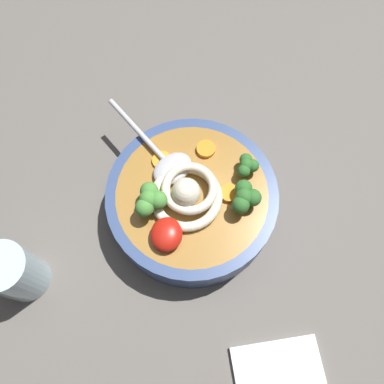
{
  "coord_description": "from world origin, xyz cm",
  "views": [
    {
      "loc": [
        -20.72,
        2.86,
        60.21
      ],
      "look_at": [
        0.17,
        3.46,
        8.89
      ],
      "focal_mm": 36.88,
      "sensor_mm": 36.0,
      "label": 1
    }
  ],
  "objects": [
    {
      "name": "soup_bowl",
      "position": [
        0.17,
        3.46,
        5.8
      ],
      "size": [
        24.53,
        24.53,
        6.38
      ],
      "color": "#334775",
      "rests_on": "table_slab"
    },
    {
      "name": "broccoli_floret_center",
      "position": [
        3.68,
        -4.15,
        10.67
      ],
      "size": [
        3.59,
        3.09,
        2.84
      ],
      "color": "#7A9E60",
      "rests_on": "soup_bowl"
    },
    {
      "name": "carrot_slice_beside_noodles",
      "position": [
        4.88,
        7.94,
        9.13
      ],
      "size": [
        2.87,
        2.87,
        0.48
      ],
      "primitive_type": "cylinder",
      "color": "orange",
      "rests_on": "soup_bowl"
    },
    {
      "name": "carrot_slice_left",
      "position": [
        0.13,
        -1.78,
        9.26
      ],
      "size": [
        2.7,
        2.7,
        0.74
      ],
      "primitive_type": "cylinder",
      "color": "orange",
      "rests_on": "soup_bowl"
    },
    {
      "name": "chili_sauce_dollop",
      "position": [
        -6.37,
        6.63,
        9.96
      ],
      "size": [
        4.75,
        4.28,
        2.14
      ],
      "primitive_type": "ellipsoid",
      "color": "#B2190F",
      "rests_on": "soup_bowl"
    },
    {
      "name": "carrot_slice_extra_b",
      "position": [
        6.89,
        1.61,
        9.22
      ],
      "size": [
        2.77,
        2.77,
        0.67
      ],
      "primitive_type": "cylinder",
      "color": "orange",
      "rests_on": "soup_bowl"
    },
    {
      "name": "table_slab",
      "position": [
        0.0,
        0.0,
        1.25
      ],
      "size": [
        112.68,
        112.68,
        2.51
      ],
      "primitive_type": "cube",
      "color": "#5B5651",
      "rests_on": "ground"
    },
    {
      "name": "drinking_glass",
      "position": [
        -11.54,
        26.86,
        7.37
      ],
      "size": [
        6.65,
        6.65,
        9.73
      ],
      "primitive_type": "cylinder",
      "color": "silver",
      "rests_on": "table_slab"
    },
    {
      "name": "broccoli_floret_right",
      "position": [
        -1.33,
        -3.7,
        11.2
      ],
      "size": [
        4.66,
        4.01,
        3.68
      ],
      "color": "#7A9E60",
      "rests_on": "soup_bowl"
    },
    {
      "name": "soup_spoon",
      "position": [
        4.4,
        7.24,
        9.69
      ],
      "size": [
        15.08,
        14.0,
        1.6
      ],
      "rotation": [
        0.0,
        0.0,
        0.73
      ],
      "color": "#B7B7BC",
      "rests_on": "soup_bowl"
    },
    {
      "name": "broccoli_floret_rear",
      "position": [
        -2.09,
        8.97,
        11.35
      ],
      "size": [
        4.96,
        4.27,
        3.93
      ],
      "color": "#7A9E60",
      "rests_on": "soup_bowl"
    },
    {
      "name": "noodle_pile",
      "position": [
        -0.69,
        4.1,
        10.28
      ],
      "size": [
        11.09,
        10.87,
        4.46
      ],
      "color": "beige",
      "rests_on": "soup_bowl"
    }
  ]
}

